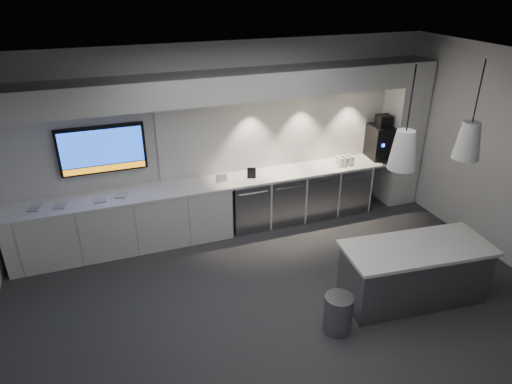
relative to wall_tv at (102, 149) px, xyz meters
name	(u,v)px	position (x,y,z in m)	size (l,w,h in m)	color
floor	(284,308)	(1.90, -2.45, -1.56)	(7.00, 7.00, 0.00)	#2F2F31
ceiling	(292,73)	(1.90, -2.45, 1.44)	(7.00, 7.00, 0.00)	black
wall_back	(225,138)	(1.90, 0.05, -0.06)	(7.00, 7.00, 0.00)	silver
wall_front	(433,364)	(1.90, -4.95, -0.06)	(7.00, 7.00, 0.00)	silver
back_counter	(232,180)	(1.90, -0.27, -0.68)	(6.80, 0.65, 0.04)	white
left_base_cabinets	(124,223)	(0.15, -0.27, -1.13)	(3.30, 0.63, 0.86)	silver
fridge_unit_a	(247,203)	(2.15, -0.27, -1.13)	(0.60, 0.61, 0.85)	gray
fridge_unit_b	(282,197)	(2.78, -0.27, -1.13)	(0.60, 0.61, 0.85)	gray
fridge_unit_c	(315,192)	(3.41, -0.27, -1.13)	(0.60, 0.61, 0.85)	gray
fridge_unit_d	(347,187)	(4.04, -0.27, -1.13)	(0.60, 0.61, 0.85)	gray
backsplash	(294,127)	(3.10, 0.03, -0.01)	(4.60, 0.03, 1.30)	silver
soffit	(229,86)	(1.90, -0.25, 0.84)	(6.90, 0.60, 0.40)	silver
column	(402,133)	(5.10, -0.25, -0.26)	(0.55, 0.55, 2.60)	silver
wall_tv	(102,149)	(0.00, 0.00, 0.00)	(1.25, 0.07, 0.72)	black
island	(413,272)	(3.56, -2.81, -1.16)	(1.95, 0.99, 0.80)	gray
bin	(338,313)	(2.35, -3.02, -1.32)	(0.34, 0.34, 0.48)	gray
coffee_machine	(382,140)	(4.68, -0.25, -0.34)	(0.48, 0.64, 0.78)	black
sign_black	(252,173)	(2.21, -0.33, -0.57)	(0.14, 0.02, 0.18)	black
sign_white	(221,178)	(1.71, -0.31, -0.59)	(0.18, 0.02, 0.14)	white
cup_cluster	(345,161)	(3.91, -0.35, -0.58)	(0.29, 0.19, 0.16)	white
tray_a	(34,209)	(-1.02, -0.31, -0.65)	(0.16, 0.16, 0.03)	#AAAAAA
tray_b	(60,206)	(-0.68, -0.35, -0.65)	(0.16, 0.16, 0.03)	#AAAAAA
tray_c	(100,200)	(-0.13, -0.35, -0.65)	(0.16, 0.16, 0.03)	#AAAAAA
tray_d	(121,196)	(0.16, -0.29, -0.65)	(0.16, 0.16, 0.03)	#AAAAAA
pendant_left	(404,150)	(3.11, -2.81, 0.59)	(0.31, 0.31, 1.14)	silver
pendant_right	(469,140)	(4.01, -2.81, 0.59)	(0.31, 0.31, 1.14)	silver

